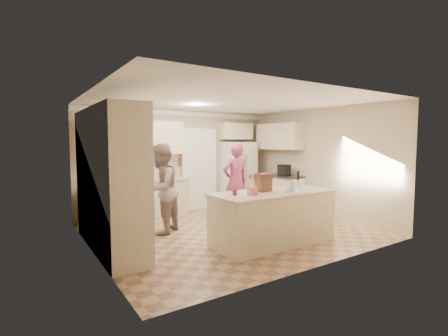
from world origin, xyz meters
TOP-DOWN VIEW (x-y plane):
  - floor at (0.00, 0.00)m, footprint 5.20×4.60m
  - ceiling at (0.00, 0.00)m, footprint 5.20×4.60m
  - wall_back at (0.00, 2.31)m, footprint 5.20×0.02m
  - wall_front at (0.00, -2.31)m, footprint 5.20×0.02m
  - wall_left at (-2.61, 0.00)m, footprint 0.02×4.60m
  - wall_right at (2.61, 0.00)m, footprint 0.02×4.60m
  - crown_back at (0.00, 2.26)m, footprint 5.20×0.08m
  - pantry_bank at (-2.30, 0.20)m, footprint 0.60×2.60m
  - back_base_cab at (-1.15, 2.00)m, footprint 2.20×0.60m
  - back_countertop at (-1.15, 1.99)m, footprint 2.24×0.63m
  - back_upper_cab at (-1.15, 2.12)m, footprint 2.20×0.35m
  - doorway_opening at (0.55, 2.28)m, footprint 0.90×0.06m
  - doorway_casing at (0.55, 2.24)m, footprint 1.02×0.03m
  - wall_frame_upper at (0.02, 2.27)m, footprint 0.15×0.02m
  - wall_frame_lower at (0.02, 2.27)m, footprint 0.15×0.02m
  - refrigerator at (1.67, 2.08)m, footprint 0.91×0.71m
  - fridge_seam at (1.67, 1.72)m, footprint 0.02×0.02m
  - fridge_dispenser at (1.45, 1.71)m, footprint 0.22×0.03m
  - fridge_handle_l at (1.62, 1.71)m, footprint 0.02×0.02m
  - fridge_handle_r at (1.72, 1.71)m, footprint 0.02×0.02m
  - over_fridge_cab at (1.65, 2.12)m, footprint 0.95×0.35m
  - right_base_cab at (2.30, 1.00)m, footprint 0.60×1.20m
  - right_countertop at (2.29, 1.00)m, footprint 0.63×1.24m
  - right_upper_cab at (2.43, 1.20)m, footprint 0.35×1.50m
  - coffee_maker at (2.25, 0.80)m, footprint 0.22×0.28m
  - island_base at (0.20, -1.10)m, footprint 2.20×0.90m
  - island_top at (0.20, -1.10)m, footprint 2.28×0.96m
  - utensil_crock at (0.85, -1.05)m, footprint 0.13×0.13m
  - tissue_box at (-0.35, -1.20)m, footprint 0.13×0.13m
  - tissue_plume at (-0.35, -1.20)m, footprint 0.08×0.08m
  - dollhouse_body at (0.05, -1.00)m, footprint 0.26×0.18m
  - dollhouse_roof at (0.05, -1.00)m, footprint 0.28×0.20m
  - jam_jar at (-0.60, -1.05)m, footprint 0.07×0.07m
  - greeting_card_a at (0.35, -1.30)m, footprint 0.12×0.06m
  - greeting_card_b at (0.50, -1.25)m, footprint 0.12×0.05m
  - water_bottle at (1.15, -1.25)m, footprint 0.07×0.07m
  - shaker_salt at (1.02, -0.88)m, footprint 0.05×0.05m
  - shaker_pepper at (1.09, -0.88)m, footprint 0.05×0.05m
  - teen_boy at (-1.23, 0.58)m, footprint 1.09×1.06m
  - teen_girl at (0.63, 0.68)m, footprint 0.66×0.45m
  - fridge_magnets at (1.67, 1.71)m, footprint 0.76×0.02m

SIDE VIEW (x-z plane):
  - floor at x=0.00m, z-range -0.02..0.00m
  - back_base_cab at x=-1.15m, z-range 0.00..0.88m
  - right_base_cab at x=2.30m, z-range 0.00..0.88m
  - island_base at x=0.20m, z-range 0.00..0.88m
  - teen_boy at x=-1.23m, z-range 0.00..1.77m
  - teen_girl at x=0.63m, z-range 0.00..1.78m
  - back_countertop at x=-1.15m, z-range 0.88..0.92m
  - refrigerator at x=1.67m, z-range 0.00..1.80m
  - fridge_seam at x=1.67m, z-range 0.01..1.79m
  - right_countertop at x=2.29m, z-range 0.88..0.92m
  - island_top at x=0.20m, z-range 0.88..0.93m
  - fridge_magnets at x=1.67m, z-range 0.18..1.62m
  - jam_jar at x=-0.60m, z-range 0.93..1.02m
  - shaker_salt at x=1.02m, z-range 0.93..1.02m
  - shaker_pepper at x=1.09m, z-range 0.93..1.02m
  - tissue_box at x=-0.35m, z-range 0.93..1.07m
  - utensil_crock at x=0.85m, z-range 0.93..1.07m
  - greeting_card_a at x=0.35m, z-range 0.93..1.08m
  - greeting_card_b at x=0.50m, z-range 0.93..1.08m
  - dollhouse_body at x=0.05m, z-range 0.93..1.15m
  - water_bottle at x=1.15m, z-range 0.92..1.17m
  - doorway_opening at x=0.55m, z-range 0.00..2.10m
  - doorway_casing at x=0.55m, z-range -0.06..2.16m
  - fridge_handle_l at x=1.62m, z-range 0.62..1.48m
  - fridge_handle_r at x=1.72m, z-range 0.62..1.48m
  - coffee_maker at x=2.25m, z-range 0.92..1.22m
  - tissue_plume at x=-0.35m, z-range 1.06..1.15m
  - fridge_dispenser at x=1.45m, z-range 0.97..1.32m
  - pantry_bank at x=-2.30m, z-range 0.00..2.35m
  - dollhouse_roof at x=0.05m, z-range 1.15..1.25m
  - wall_frame_lower at x=0.02m, z-range 1.18..1.38m
  - wall_back at x=0.00m, z-range 0.00..2.60m
  - wall_front at x=0.00m, z-range 0.00..2.60m
  - wall_left at x=-2.61m, z-range 0.00..2.60m
  - wall_right at x=2.61m, z-range 0.00..2.60m
  - wall_frame_upper at x=0.02m, z-range 1.45..1.65m
  - back_upper_cab at x=-1.15m, z-range 1.50..2.30m
  - right_upper_cab at x=2.43m, z-range 1.60..2.30m
  - over_fridge_cab at x=1.65m, z-range 1.88..2.33m
  - crown_back at x=0.00m, z-range 2.47..2.59m
  - ceiling at x=0.00m, z-range 2.60..2.62m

